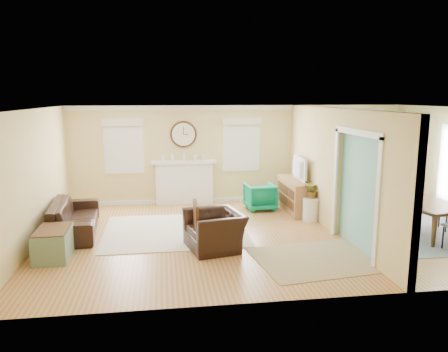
# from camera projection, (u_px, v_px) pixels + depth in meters

# --- Properties ---
(floor) EXTENTS (9.00, 9.00, 0.00)m
(floor) POSITION_uv_depth(u_px,v_px,m) (264.00, 234.00, 9.12)
(floor) COLOR #A06729
(floor) RESTS_ON ground
(wall_back) EXTENTS (9.00, 0.02, 2.60)m
(wall_back) POSITION_uv_depth(u_px,v_px,m) (239.00, 154.00, 11.81)
(wall_back) COLOR #E9C984
(wall_back) RESTS_ON ground
(wall_front) EXTENTS (9.00, 0.02, 2.60)m
(wall_front) POSITION_uv_depth(u_px,v_px,m) (316.00, 210.00, 5.96)
(wall_front) COLOR #E9C984
(wall_front) RESTS_ON ground
(wall_left) EXTENTS (0.02, 6.00, 2.60)m
(wall_left) POSITION_uv_depth(u_px,v_px,m) (33.00, 179.00, 8.26)
(wall_left) COLOR #E9C984
(wall_left) RESTS_ON ground
(ceiling) EXTENTS (9.00, 6.00, 0.02)m
(ceiling) POSITION_uv_depth(u_px,v_px,m) (266.00, 108.00, 8.65)
(ceiling) COLOR white
(ceiling) RESTS_ON wall_back
(partition) EXTENTS (0.17, 6.00, 2.60)m
(partition) POSITION_uv_depth(u_px,v_px,m) (331.00, 166.00, 9.36)
(partition) COLOR #E9C984
(partition) RESTS_ON ground
(fireplace) EXTENTS (1.70, 0.30, 1.17)m
(fireplace) POSITION_uv_depth(u_px,v_px,m) (184.00, 182.00, 11.61)
(fireplace) COLOR white
(fireplace) RESTS_ON ground
(wall_clock) EXTENTS (0.70, 0.07, 0.70)m
(wall_clock) POSITION_uv_depth(u_px,v_px,m) (183.00, 134.00, 11.47)
(wall_clock) COLOR #4E2D17
(wall_clock) RESTS_ON wall_back
(window_left) EXTENTS (1.05, 0.13, 1.42)m
(window_left) POSITION_uv_depth(u_px,v_px,m) (124.00, 142.00, 11.27)
(window_left) COLOR white
(window_left) RESTS_ON wall_back
(window_right) EXTENTS (1.05, 0.13, 1.42)m
(window_right) POSITION_uv_depth(u_px,v_px,m) (241.00, 141.00, 11.70)
(window_right) COLOR white
(window_right) RESTS_ON wall_back
(pendant) EXTENTS (0.30, 0.30, 0.55)m
(pendant) POSITION_uv_depth(u_px,v_px,m) (405.00, 127.00, 9.14)
(pendant) COLOR gold
(pendant) RESTS_ON ceiling
(rug_cream) EXTENTS (2.98, 2.59, 0.02)m
(rug_cream) POSITION_uv_depth(u_px,v_px,m) (175.00, 231.00, 9.32)
(rug_cream) COLOR beige
(rug_cream) RESTS_ON floor
(rug_jute) EXTENTS (2.29, 1.96, 0.01)m
(rug_jute) POSITION_uv_depth(u_px,v_px,m) (316.00, 259.00, 7.69)
(rug_jute) COLOR tan
(rug_jute) RESTS_ON floor
(rug_grey) EXTENTS (2.36, 2.96, 0.01)m
(rug_grey) POSITION_uv_depth(u_px,v_px,m) (418.00, 231.00, 9.27)
(rug_grey) COLOR slate
(rug_grey) RESTS_ON floor
(sofa) EXTENTS (1.08, 2.35, 0.66)m
(sofa) POSITION_uv_depth(u_px,v_px,m) (74.00, 217.00, 9.18)
(sofa) COLOR black
(sofa) RESTS_ON floor
(eames_chair) EXTENTS (1.17, 1.28, 0.71)m
(eames_chair) POSITION_uv_depth(u_px,v_px,m) (215.00, 230.00, 8.20)
(eames_chair) COLOR black
(eames_chair) RESTS_ON floor
(green_chair) EXTENTS (0.77, 0.78, 0.67)m
(green_chair) POSITION_uv_depth(u_px,v_px,m) (260.00, 197.00, 11.04)
(green_chair) COLOR #0F7F44
(green_chair) RESTS_ON floor
(trunk) EXTENTS (0.59, 0.94, 0.54)m
(trunk) POSITION_uv_depth(u_px,v_px,m) (54.00, 243.00, 7.74)
(trunk) COLOR slate
(trunk) RESTS_ON floor
(credenza) EXTENTS (0.56, 1.64, 0.80)m
(credenza) POSITION_uv_depth(u_px,v_px,m) (296.00, 195.00, 10.90)
(credenza) COLOR #A2724E
(credenza) RESTS_ON floor
(tv) EXTENTS (0.15, 0.99, 0.57)m
(tv) POSITION_uv_depth(u_px,v_px,m) (296.00, 168.00, 10.78)
(tv) COLOR black
(tv) RESTS_ON credenza
(garden_stool) EXTENTS (0.36, 0.36, 0.53)m
(garden_stool) POSITION_uv_depth(u_px,v_px,m) (311.00, 209.00, 10.05)
(garden_stool) COLOR white
(garden_stool) RESTS_ON floor
(potted_plant) EXTENTS (0.37, 0.34, 0.38)m
(potted_plant) POSITION_uv_depth(u_px,v_px,m) (311.00, 190.00, 9.97)
(potted_plant) COLOR #337F33
(potted_plant) RESTS_ON garden_stool
(dining_table) EXTENTS (1.45, 2.12, 0.68)m
(dining_table) POSITION_uv_depth(u_px,v_px,m) (420.00, 216.00, 9.21)
(dining_table) COLOR #4E2D17
(dining_table) RESTS_ON floor
(dining_chair_n) EXTENTS (0.56, 0.56, 1.01)m
(dining_chair_n) POSITION_uv_depth(u_px,v_px,m) (390.00, 193.00, 10.28)
(dining_chair_n) COLOR slate
(dining_chair_n) RESTS_ON floor
(dining_chair_w) EXTENTS (0.49, 0.49, 0.90)m
(dining_chair_w) POSITION_uv_depth(u_px,v_px,m) (390.00, 209.00, 9.10)
(dining_chair_w) COLOR white
(dining_chair_w) RESTS_ON floor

